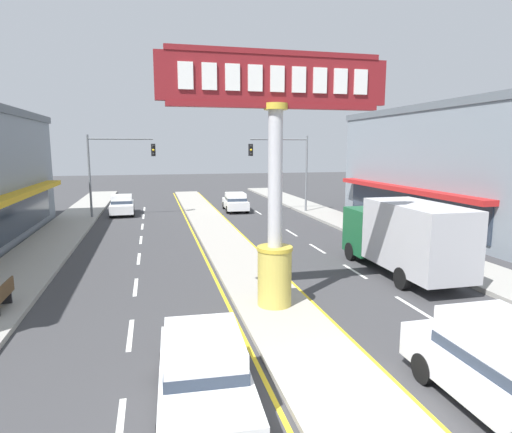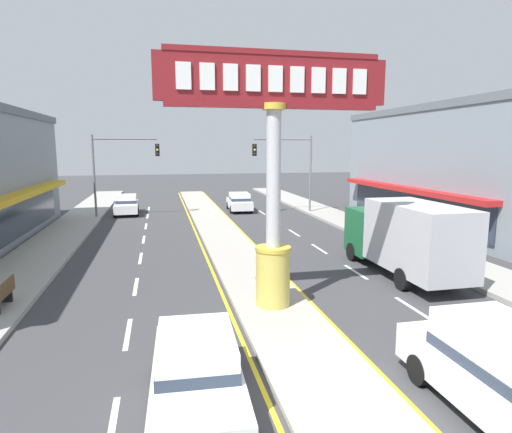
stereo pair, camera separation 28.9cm
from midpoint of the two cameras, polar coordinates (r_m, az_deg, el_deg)
name	(u,v)px [view 2 (the right image)]	position (r m, az deg, el deg)	size (l,w,h in m)	color
ground_plane	(345,411)	(9.85, 12.47, -23.64)	(160.00, 160.00, 0.00)	#3A3A3D
median_strip	(222,235)	(26.26, -4.21, -2.43)	(2.52, 52.00, 0.14)	#A39E93
sidewalk_left	(46,250)	(24.71, -25.52, -3.99)	(2.97, 60.00, 0.18)	#9E9B93
sidewalk_right	(380,234)	(27.33, 16.24, -2.27)	(2.97, 60.00, 0.18)	#9E9B93
lane_markings	(225,241)	(24.96, -3.76, -3.18)	(9.26, 52.00, 0.01)	silver
district_sign	(274,168)	(13.78, 2.94, 6.34)	(7.28, 1.17, 8.05)	gold
storefront_right	(463,168)	(31.96, 25.78, 5.78)	(8.59, 18.77, 7.92)	gray
traffic_light_left_side	(118,162)	(33.99, -17.37, 6.90)	(4.86, 0.46, 6.20)	slate
traffic_light_right_side	(290,161)	(34.59, 4.66, 7.31)	(4.86, 0.46, 6.20)	slate
sedan_near_right_lane	(239,202)	(36.43, -1.97, 1.96)	(2.01, 4.39, 1.53)	white
box_truck_far_right_lane	(405,236)	(18.87, 19.38, -2.44)	(2.29, 6.91, 3.12)	#14562D
sedan_near_left_lane	(197,371)	(9.46, -6.87, -19.43)	(1.98, 4.37, 1.53)	white
suv_mid_left_lane	(506,372)	(10.23, 30.66, -17.17)	(1.98, 4.61, 1.90)	silver
sedan_far_left_oncoming	(126,204)	(36.13, -16.41, 1.54)	(1.96, 4.36, 1.53)	white
street_bench	(1,294)	(16.22, -29.97, -8.81)	(0.48, 1.60, 0.88)	brown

